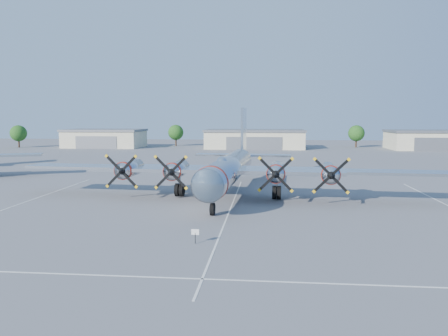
# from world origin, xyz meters

# --- Properties ---
(ground) EXTENTS (260.00, 260.00, 0.00)m
(ground) POSITION_xyz_m (0.00, 0.00, 0.00)
(ground) COLOR #5C5C5F
(ground) RESTS_ON ground
(parking_lines) EXTENTS (60.00, 50.08, 0.01)m
(parking_lines) POSITION_xyz_m (0.00, -1.75, 0.01)
(parking_lines) COLOR silver
(parking_lines) RESTS_ON ground
(hangar_west) EXTENTS (22.60, 14.60, 5.40)m
(hangar_west) POSITION_xyz_m (-45.00, 81.96, 2.71)
(hangar_west) COLOR #C2B99A
(hangar_west) RESTS_ON ground
(hangar_center) EXTENTS (28.60, 14.60, 5.40)m
(hangar_center) POSITION_xyz_m (0.00, 81.96, 2.71)
(hangar_center) COLOR #C2B99A
(hangar_center) RESTS_ON ground
(hangar_east) EXTENTS (20.60, 14.60, 5.40)m
(hangar_east) POSITION_xyz_m (48.00, 81.96, 2.71)
(hangar_east) COLOR #C2B99A
(hangar_east) RESTS_ON ground
(tree_far_west) EXTENTS (4.80, 4.80, 6.64)m
(tree_far_west) POSITION_xyz_m (-70.00, 78.00, 4.22)
(tree_far_west) COLOR #382619
(tree_far_west) RESTS_ON ground
(tree_west) EXTENTS (4.80, 4.80, 6.64)m
(tree_west) POSITION_xyz_m (-25.00, 90.00, 4.22)
(tree_west) COLOR #382619
(tree_west) RESTS_ON ground
(tree_east) EXTENTS (4.80, 4.80, 6.64)m
(tree_east) POSITION_xyz_m (30.00, 88.00, 4.22)
(tree_east) COLOR #382619
(tree_east) RESTS_ON ground
(main_bomber_b29) EXTENTS (48.62, 34.80, 10.34)m
(main_bomber_b29) POSITION_xyz_m (-0.72, 4.79, 0.00)
(main_bomber_b29) COLOR silver
(main_bomber_b29) RESTS_ON ground
(info_placard) EXTENTS (0.55, 0.06, 1.05)m
(info_placard) POSITION_xyz_m (-1.50, -15.25, 0.74)
(info_placard) COLOR black
(info_placard) RESTS_ON ground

